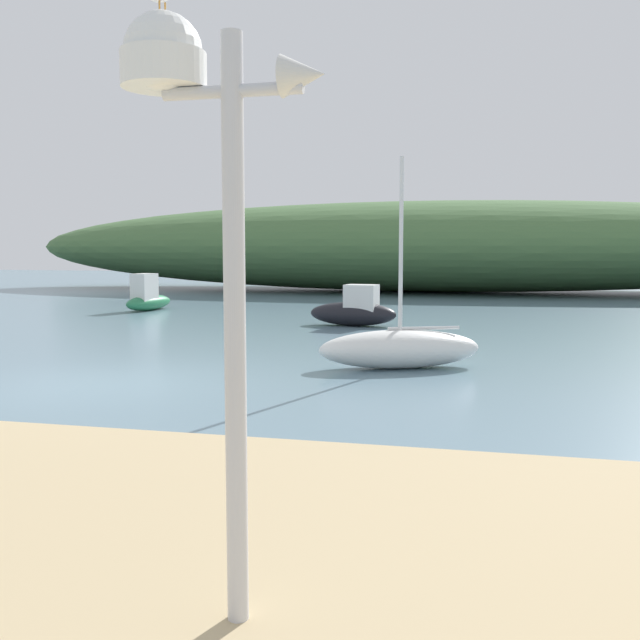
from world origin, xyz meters
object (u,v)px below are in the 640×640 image
object	(u,v)px
sailboat_east_reach	(400,348)
motorboat_outer_mooring	(355,310)
motorboat_far_right	(147,298)
mast_structure	(192,134)

from	to	relation	value
sailboat_east_reach	motorboat_outer_mooring	world-z (taller)	sailboat_east_reach
motorboat_far_right	mast_structure	bearing A→B (deg)	-62.30
mast_structure	motorboat_far_right	bearing A→B (deg)	117.70
sailboat_east_reach	motorboat_outer_mooring	size ratio (longest dim) A/B	1.46
mast_structure	sailboat_east_reach	bearing A→B (deg)	90.42
mast_structure	sailboat_east_reach	size ratio (longest dim) A/B	0.83
mast_structure	motorboat_outer_mooring	world-z (taller)	mast_structure
sailboat_east_reach	motorboat_far_right	size ratio (longest dim) A/B	1.45
sailboat_east_reach	motorboat_far_right	distance (m)	15.38
mast_structure	motorboat_far_right	size ratio (longest dim) A/B	1.20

